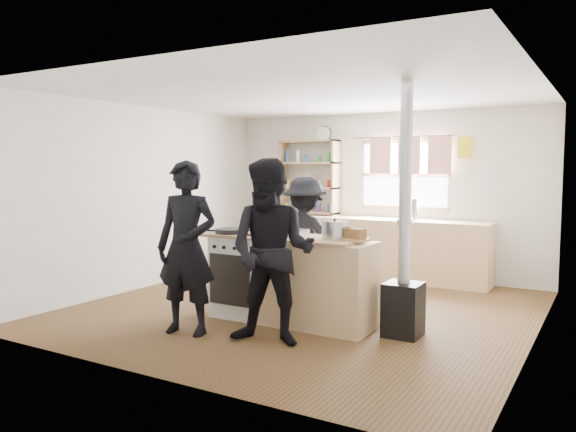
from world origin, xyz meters
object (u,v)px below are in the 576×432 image
Objects in this scene: roast_tray at (289,232)px; person_far at (305,240)px; flue_heater at (404,271)px; person_near_left at (187,248)px; stockpot_stove at (270,225)px; person_near_right at (272,252)px; skillet_greens at (230,231)px; cooking_island at (291,279)px; stockpot_counter at (335,230)px; thermos at (414,210)px; bread_board at (355,235)px.

roast_tray is 0.94m from person_far.
flue_heater reaches higher than person_far.
person_near_left is 1.78m from person_far.
person_near_right is (0.60, -0.92, -0.14)m from stockpot_stove.
skillet_greens is 1.97m from flue_heater.
flue_heater is at bearing 6.69° from skillet_greens.
cooking_island is 0.88m from person_near_right.
cooking_island is at bearing 107.67° from person_far.
stockpot_stove is 0.72m from person_far.
cooking_island is 7.14× the size of stockpot_counter.
thermos reaches higher than stockpot_stove.
skillet_greens is 1.52× the size of stockpot_counter.
thermos is at bearing 60.28° from person_near_left.
person_near_right is at bearing -71.76° from roast_tray.
stockpot_counter is (1.22, 0.14, 0.06)m from skillet_greens.
flue_heater is (0.75, -2.65, -0.40)m from thermos.
flue_heater is at bearing 6.86° from roast_tray.
person_near_left is at bearing -128.56° from roast_tray.
stockpot_counter is (0.51, 0.06, 0.05)m from roast_tray.
person_far is at bearing 109.09° from cooking_island.
thermos is at bearing 72.07° from stockpot_stove.
person_near_left reaches higher than thermos.
person_far reaches higher than skillet_greens.
bread_board reaches higher than roast_tray.
person_near_right is at bearing -73.48° from cooking_island.
bread_board is at bearing 20.31° from person_near_left.
roast_tray is 1.11× the size of bread_board.
cooking_island is 4.69× the size of skillet_greens.
person_near_right is at bearing 106.48° from person_far.
thermos reaches higher than skillet_greens.
stockpot_stove is 1.11m from person_near_right.
stockpot_counter is 0.16× the size of person_near_left.
thermos is 0.17× the size of person_near_left.
person_far reaches higher than stockpot_stove.
stockpot_stove is at bearing 155.64° from cooking_island.
roast_tray is 0.21× the size of person_near_left.
cooking_island is at bearing 39.63° from person_near_left.
bread_board is at bearing -2.42° from stockpot_counter.
stockpot_stove reaches higher than bread_board.
skillet_greens is 1.16× the size of roast_tray.
person_near_right is (-0.24, -3.51, -0.17)m from thermos.
flue_heater is (1.22, 0.15, -0.33)m from roast_tray.
person_near_right reaches higher than person_far.
skillet_greens is 1.23m from stockpot_counter.
thermos is 2.76m from bread_board.
person_near_left is at bearing 75.57° from person_far.
cooking_island is 0.88m from skillet_greens.
person_far is (-1.50, 0.73, 0.13)m from flue_heater.
flue_heater is (0.71, 0.09, -0.38)m from stockpot_counter.
person_near_right reaches higher than skillet_greens.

